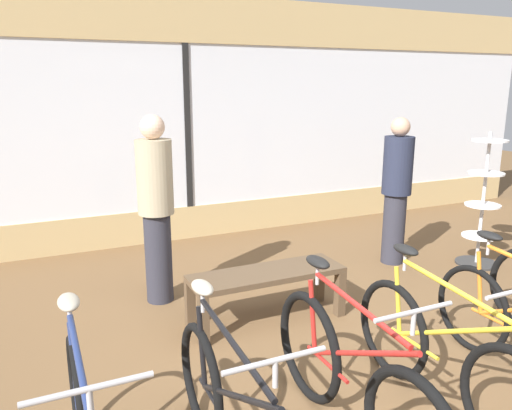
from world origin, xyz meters
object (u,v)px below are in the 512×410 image
Objects in this scene: accessory_rack at (482,211)px; display_bench at (267,280)px; bicycle_center_left at (352,382)px; customer_near_rack at (156,206)px; customer_by_window at (396,188)px; bicycle_center_right at (443,357)px.

accessory_rack is 2.93m from display_bench.
bicycle_center_left is at bearing -149.00° from accessory_rack.
bicycle_center_left is at bearing -77.91° from customer_near_rack.
display_bench is 0.77× the size of customer_near_rack.
accessory_rack is 3.73m from customer_near_rack.
customer_by_window is at bearing 46.19° from bicycle_center_left.
accessory_rack reaches higher than bicycle_center_right.
bicycle_center_left is 1.11× the size of accessory_rack.
customer_by_window reaches higher than bicycle_center_left.
customer_by_window is (2.04, 0.75, 0.52)m from display_bench.
display_bench is (0.24, 1.62, -0.01)m from bicycle_center_left.
bicycle_center_left reaches higher than display_bench.
display_bench is at bearing -174.67° from accessory_rack.
customer_by_window reaches higher than display_bench.
display_bench is (-2.91, -0.27, -0.26)m from accessory_rack.
bicycle_center_left reaches higher than bicycle_center_right.
display_bench is at bearing 105.71° from bicycle_center_right.
bicycle_center_right is at bearing -74.29° from display_bench.
accessory_rack reaches higher than display_bench.
bicycle_center_right is 2.82m from customer_near_rack.
bicycle_center_left is at bearing 179.22° from bicycle_center_right.
customer_near_rack is (-0.76, 0.85, 0.58)m from display_bench.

